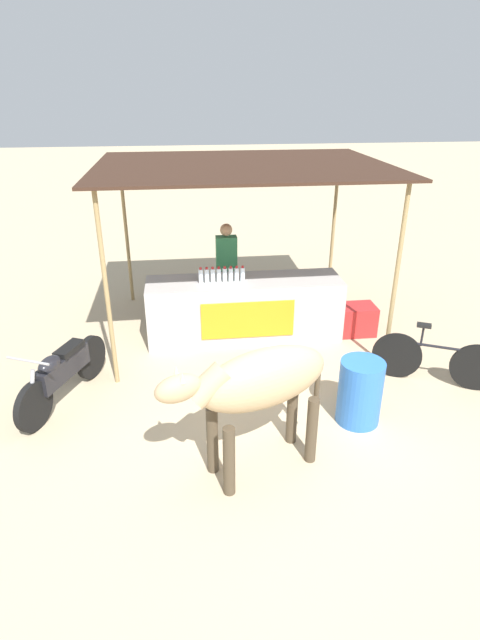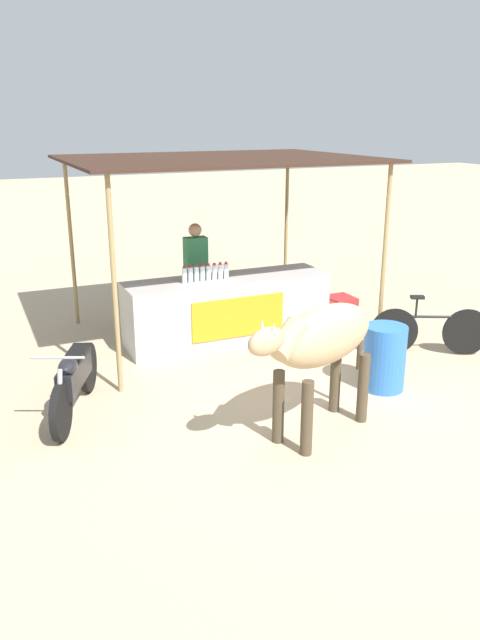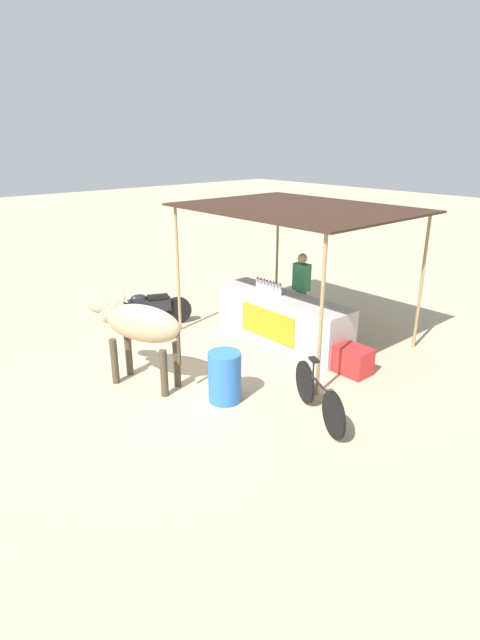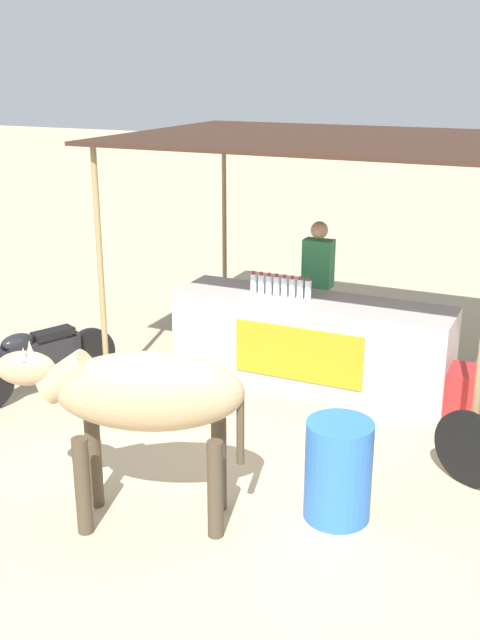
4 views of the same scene
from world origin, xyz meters
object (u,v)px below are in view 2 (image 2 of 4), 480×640
at_px(cooler_box, 334,312).
at_px(vendor_behind_counter, 196,275).
at_px(motorcycle_parked, 74,378).
at_px(water_barrel, 384,358).
at_px(bicycle_leaning, 430,331).
at_px(cow, 320,341).
at_px(stall_counter, 227,310).

bearing_deg(cooler_box, vendor_behind_counter, 156.96).
height_order(cooler_box, motorcycle_parked, motorcycle_parked).
relative_size(water_barrel, bicycle_leaning, 0.53).
distance_m(cow, motorcycle_parked, 2.75).
relative_size(cow, bicycle_leaning, 1.20).
distance_m(motorcycle_parked, bicycle_leaning, 4.84).
height_order(stall_counter, cow, cow).
distance_m(stall_counter, vendor_behind_counter, 0.86).
distance_m(cooler_box, water_barrel, 2.38).
bearing_deg(cooler_box, stall_counter, 176.90).
relative_size(cooler_box, motorcycle_parked, 0.36).
bearing_deg(cooler_box, water_barrel, -107.90).
bearing_deg(motorcycle_parked, cooler_box, 18.42).
relative_size(vendor_behind_counter, bicycle_leaning, 1.09).
bearing_deg(motorcycle_parked, bicycle_leaning, -1.75).
relative_size(stall_counter, cooler_box, 5.00).
distance_m(water_barrel, motorcycle_parked, 3.65).
bearing_deg(water_barrel, cow, -153.57).
distance_m(vendor_behind_counter, cooler_box, 2.26).
distance_m(stall_counter, water_barrel, 2.59).
bearing_deg(vendor_behind_counter, bicycle_leaning, -43.51).
distance_m(stall_counter, cow, 3.07).
relative_size(motorcycle_parked, bicycle_leaning, 1.11).
bearing_deg(motorcycle_parked, vendor_behind_counter, 44.92).
distance_m(stall_counter, cooler_box, 1.81).
bearing_deg(stall_counter, cow, -94.86).
height_order(cooler_box, cow, cow).
relative_size(stall_counter, water_barrel, 3.75).
distance_m(vendor_behind_counter, cow, 3.77).
bearing_deg(water_barrel, vendor_behind_counter, 112.20).
bearing_deg(cow, water_barrel, 26.43).
xyz_separation_m(cooler_box, bicycle_leaning, (0.55, -1.57, 0.11)).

